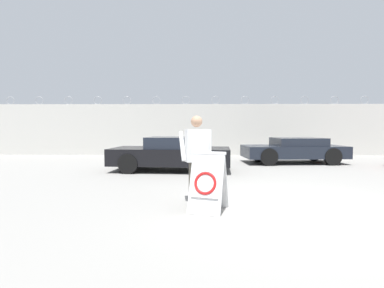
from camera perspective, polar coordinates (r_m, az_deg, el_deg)
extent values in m
plane|color=gray|center=(6.41, 18.62, -11.08)|extent=(90.00, 90.00, 0.00)
cube|color=beige|center=(17.17, 7.26, 2.74)|extent=(36.00, 0.30, 2.88)
torus|color=gray|center=(20.17, -31.31, 7.08)|extent=(0.47, 0.03, 0.47)
torus|color=gray|center=(19.34, -27.07, 7.39)|extent=(0.47, 0.03, 0.47)
torus|color=gray|center=(18.62, -22.46, 7.67)|extent=(0.47, 0.03, 0.47)
torus|color=gray|center=(18.03, -17.51, 7.92)|extent=(0.47, 0.03, 0.47)
torus|color=gray|center=(17.58, -12.27, 8.12)|extent=(0.47, 0.03, 0.47)
torus|color=gray|center=(17.28, -6.79, 8.25)|extent=(0.47, 0.03, 0.47)
torus|color=gray|center=(17.14, -1.17, 8.32)|extent=(0.47, 0.03, 0.47)
torus|color=gray|center=(17.17, 4.49, 8.30)|extent=(0.47, 0.03, 0.47)
torus|color=gray|center=(17.35, 10.08, 8.21)|extent=(0.47, 0.03, 0.47)
torus|color=gray|center=(17.70, 15.50, 8.04)|extent=(0.47, 0.03, 0.47)
torus|color=gray|center=(18.19, 20.66, 7.82)|extent=(0.47, 0.03, 0.47)
torus|color=gray|center=(18.82, 25.51, 7.55)|extent=(0.47, 0.03, 0.47)
torus|color=gray|center=(19.57, 30.01, 7.25)|extent=(0.47, 0.03, 0.47)
cube|color=white|center=(5.49, 2.69, -7.60)|extent=(0.70, 0.55, 1.08)
cube|color=white|center=(5.80, 3.67, -7.02)|extent=(0.70, 0.55, 1.08)
cube|color=white|center=(5.57, 3.21, -1.69)|extent=(0.64, 0.27, 0.05)
cube|color=white|center=(5.45, 2.58, -7.45)|extent=(0.55, 0.34, 0.51)
torus|color=red|center=(5.44, 2.54, -7.47)|extent=(0.45, 0.30, 0.42)
cylinder|color=#514C42|center=(6.20, 1.68, -7.32)|extent=(0.15, 0.15, 0.86)
cylinder|color=#514C42|center=(6.15, 0.07, -7.41)|extent=(0.15, 0.15, 0.86)
cube|color=silver|center=(6.08, 0.88, -0.29)|extent=(0.49, 0.34, 0.66)
sphere|color=tan|center=(6.08, 0.89, 4.32)|extent=(0.23, 0.23, 0.23)
cylinder|color=silver|center=(6.17, 3.32, -0.12)|extent=(0.09, 0.09, 0.63)
cylinder|color=silver|center=(6.11, -1.85, -0.40)|extent=(0.19, 0.36, 0.61)
cylinder|color=black|center=(10.31, -12.07, -3.71)|extent=(0.69, 0.25, 0.68)
cylinder|color=black|center=(12.05, -9.46, -2.69)|extent=(0.69, 0.25, 0.68)
cylinder|color=black|center=(9.85, 2.64, -3.96)|extent=(0.69, 0.25, 0.68)
cylinder|color=black|center=(11.66, 3.08, -2.85)|extent=(0.69, 0.25, 0.68)
cube|color=black|center=(10.87, -4.03, -2.28)|extent=(4.36, 2.28, 0.59)
cube|color=black|center=(10.80, -2.93, 0.31)|extent=(2.16, 1.91, 0.40)
cylinder|color=black|center=(12.58, 14.45, -2.41)|extent=(0.73, 0.24, 0.72)
cylinder|color=black|center=(14.26, 12.39, -1.74)|extent=(0.73, 0.24, 0.72)
cylinder|color=black|center=(13.60, 25.23, -2.20)|extent=(0.73, 0.24, 0.72)
cylinder|color=black|center=(15.17, 22.14, -1.61)|extent=(0.73, 0.24, 0.72)
cube|color=black|center=(13.83, 18.67, -1.36)|extent=(4.39, 2.12, 0.52)
cube|color=black|center=(13.89, 19.52, 0.42)|extent=(2.16, 1.80, 0.34)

